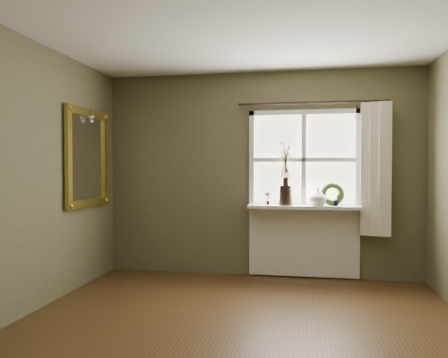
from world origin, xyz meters
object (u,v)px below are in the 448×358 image
(dark_jug, at_px, (286,195))
(gilt_mirror, at_px, (88,158))
(wreath, at_px, (332,197))
(cream_vase, at_px, (318,196))

(dark_jug, distance_m, gilt_mirror, 2.43)
(dark_jug, distance_m, wreath, 0.57)
(wreath, height_order, gilt_mirror, gilt_mirror)
(cream_vase, relative_size, gilt_mirror, 0.19)
(wreath, xyz_separation_m, gilt_mirror, (-2.86, -0.68, 0.47))
(wreath, distance_m, gilt_mirror, 2.98)
(gilt_mirror, bearing_deg, dark_jug, 15.57)
(dark_jug, xyz_separation_m, cream_vase, (0.39, 0.00, -0.01))
(dark_jug, height_order, wreath, wreath)
(dark_jug, relative_size, gilt_mirror, 0.21)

